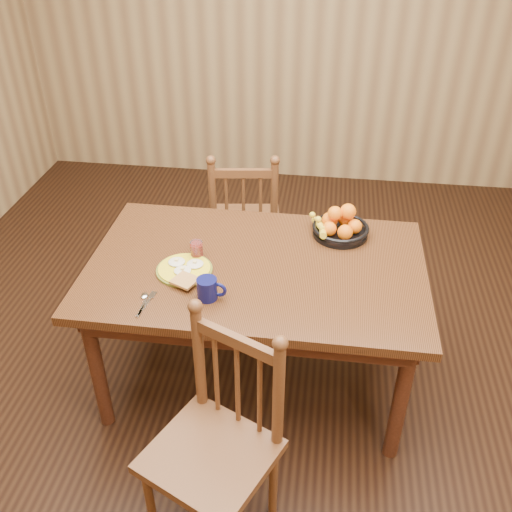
# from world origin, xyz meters

# --- Properties ---
(room) EXTENTS (4.52, 5.02, 2.72)m
(room) POSITION_xyz_m (0.00, 0.00, 1.35)
(room) COLOR black
(room) RESTS_ON ground
(dining_table) EXTENTS (1.60, 1.00, 0.75)m
(dining_table) POSITION_xyz_m (0.00, 0.00, 0.67)
(dining_table) COLOR black
(dining_table) RESTS_ON ground
(chair_far) EXTENTS (0.49, 0.47, 0.96)m
(chair_far) POSITION_xyz_m (-0.19, 0.83, 0.47)
(chair_far) COLOR #4D2917
(chair_far) RESTS_ON ground
(chair_near) EXTENTS (0.58, 0.57, 0.98)m
(chair_near) POSITION_xyz_m (-0.04, -0.83, 0.48)
(chair_near) COLOR #4D2917
(chair_near) RESTS_ON ground
(breakfast_plate) EXTENTS (0.26, 0.30, 0.04)m
(breakfast_plate) POSITION_xyz_m (-0.32, -0.10, 0.76)
(breakfast_plate) COLOR #59601E
(breakfast_plate) RESTS_ON dining_table
(fork) EXTENTS (0.05, 0.18, 0.00)m
(fork) POSITION_xyz_m (-0.43, -0.35, 0.75)
(fork) COLOR silver
(fork) RESTS_ON dining_table
(spoon) EXTENTS (0.04, 0.16, 0.01)m
(spoon) POSITION_xyz_m (-0.45, -0.33, 0.75)
(spoon) COLOR silver
(spoon) RESTS_ON dining_table
(coffee_mug) EXTENTS (0.13, 0.09, 0.10)m
(coffee_mug) POSITION_xyz_m (-0.17, -0.28, 0.80)
(coffee_mug) COLOR #0B0E40
(coffee_mug) RESTS_ON dining_table
(juice_glass) EXTENTS (0.06, 0.06, 0.09)m
(juice_glass) POSITION_xyz_m (-0.29, 0.02, 0.79)
(juice_glass) COLOR silver
(juice_glass) RESTS_ON dining_table
(fruit_bowl) EXTENTS (0.32, 0.29, 0.17)m
(fruit_bowl) POSITION_xyz_m (0.39, 0.32, 0.80)
(fruit_bowl) COLOR black
(fruit_bowl) RESTS_ON dining_table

